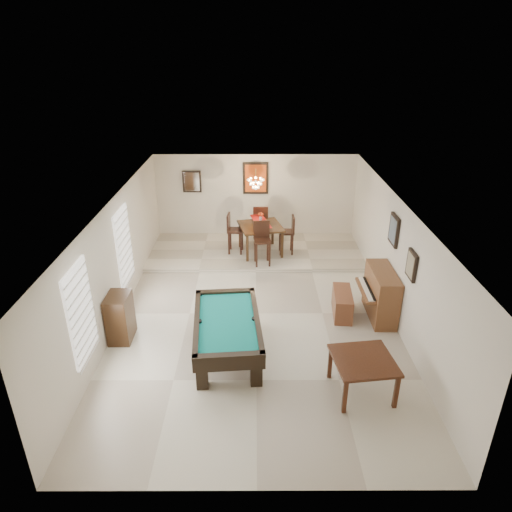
{
  "coord_description": "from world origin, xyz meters",
  "views": [
    {
      "loc": [
        -0.03,
        -8.77,
        5.52
      ],
      "look_at": [
        0.0,
        0.6,
        1.15
      ],
      "focal_mm": 32.0,
      "sensor_mm": 36.0,
      "label": 1
    }
  ],
  "objects_px": {
    "piano_bench": "(342,303)",
    "dining_table": "(261,237)",
    "apothecary_chest": "(120,317)",
    "square_table": "(362,375)",
    "chandelier": "(256,180)",
    "flower_vase": "(261,217)",
    "dining_chair_west": "(235,233)",
    "upright_piano": "(375,294)",
    "dining_chair_east": "(286,235)",
    "dining_chair_south": "(262,244)",
    "pool_table": "(227,338)",
    "dining_chair_north": "(260,224)"
  },
  "relations": [
    {
      "from": "upright_piano",
      "to": "piano_bench",
      "type": "bearing_deg",
      "value": 174.91
    },
    {
      "from": "pool_table",
      "to": "dining_chair_south",
      "type": "bearing_deg",
      "value": 74.19
    },
    {
      "from": "square_table",
      "to": "dining_table",
      "type": "xyz_separation_m",
      "value": [
        -1.68,
        5.63,
        0.24
      ]
    },
    {
      "from": "upright_piano",
      "to": "flower_vase",
      "type": "bearing_deg",
      "value": 127.98
    },
    {
      "from": "dining_chair_south",
      "to": "dining_chair_east",
      "type": "distance_m",
      "value": 1.0
    },
    {
      "from": "pool_table",
      "to": "apothecary_chest",
      "type": "relative_size",
      "value": 2.29
    },
    {
      "from": "dining_chair_west",
      "to": "flower_vase",
      "type": "bearing_deg",
      "value": -86.16
    },
    {
      "from": "dining_chair_north",
      "to": "dining_chair_east",
      "type": "bearing_deg",
      "value": 131.16
    },
    {
      "from": "square_table",
      "to": "dining_chair_west",
      "type": "height_order",
      "value": "dining_chair_west"
    },
    {
      "from": "dining_table",
      "to": "dining_chair_south",
      "type": "xyz_separation_m",
      "value": [
        0.04,
        -0.77,
        0.12
      ]
    },
    {
      "from": "dining_table",
      "to": "square_table",
      "type": "bearing_deg",
      "value": -73.4
    },
    {
      "from": "dining_chair_east",
      "to": "dining_table",
      "type": "bearing_deg",
      "value": -94.64
    },
    {
      "from": "square_table",
      "to": "upright_piano",
      "type": "relative_size",
      "value": 0.76
    },
    {
      "from": "apothecary_chest",
      "to": "square_table",
      "type": "bearing_deg",
      "value": -19.44
    },
    {
      "from": "dining_chair_north",
      "to": "dining_chair_east",
      "type": "height_order",
      "value": "dining_chair_north"
    },
    {
      "from": "dining_chair_south",
      "to": "pool_table",
      "type": "bearing_deg",
      "value": -107.66
    },
    {
      "from": "flower_vase",
      "to": "chandelier",
      "type": "relative_size",
      "value": 0.45
    },
    {
      "from": "pool_table",
      "to": "square_table",
      "type": "xyz_separation_m",
      "value": [
        2.37,
        -1.07,
        -0.03
      ]
    },
    {
      "from": "dining_chair_south",
      "to": "flower_vase",
      "type": "bearing_deg",
      "value": 86.09
    },
    {
      "from": "flower_vase",
      "to": "apothecary_chest",
      "type": "bearing_deg",
      "value": -125.8
    },
    {
      "from": "dining_table",
      "to": "chandelier",
      "type": "distance_m",
      "value": 1.62
    },
    {
      "from": "dining_table",
      "to": "flower_vase",
      "type": "xyz_separation_m",
      "value": [
        0.0,
        0.0,
        0.6
      ]
    },
    {
      "from": "apothecary_chest",
      "to": "dining_table",
      "type": "bearing_deg",
      "value": 54.2
    },
    {
      "from": "dining_chair_north",
      "to": "dining_chair_south",
      "type": "bearing_deg",
      "value": 90.04
    },
    {
      "from": "upright_piano",
      "to": "dining_table",
      "type": "bearing_deg",
      "value": 127.98
    },
    {
      "from": "pool_table",
      "to": "dining_chair_south",
      "type": "xyz_separation_m",
      "value": [
        0.73,
        3.79,
        0.33
      ]
    },
    {
      "from": "dining_chair_west",
      "to": "upright_piano",
      "type": "bearing_deg",
      "value": -130.1
    },
    {
      "from": "flower_vase",
      "to": "dining_chair_west",
      "type": "xyz_separation_m",
      "value": [
        -0.7,
        0.01,
        -0.5
      ]
    },
    {
      "from": "flower_vase",
      "to": "dining_chair_south",
      "type": "distance_m",
      "value": 0.9
    },
    {
      "from": "flower_vase",
      "to": "dining_chair_west",
      "type": "relative_size",
      "value": 0.24
    },
    {
      "from": "upright_piano",
      "to": "dining_chair_east",
      "type": "xyz_separation_m",
      "value": [
        -1.75,
        3.13,
        0.12
      ]
    },
    {
      "from": "upright_piano",
      "to": "apothecary_chest",
      "type": "relative_size",
      "value": 1.33
    },
    {
      "from": "apothecary_chest",
      "to": "dining_chair_west",
      "type": "distance_m",
      "value": 4.59
    },
    {
      "from": "upright_piano",
      "to": "dining_table",
      "type": "relative_size",
      "value": 1.17
    },
    {
      "from": "piano_bench",
      "to": "dining_chair_north",
      "type": "relative_size",
      "value": 0.85
    },
    {
      "from": "chandelier",
      "to": "flower_vase",
      "type": "bearing_deg",
      "value": -41.73
    },
    {
      "from": "dining_table",
      "to": "dining_chair_east",
      "type": "bearing_deg",
      "value": -3.19
    },
    {
      "from": "upright_piano",
      "to": "chandelier",
      "type": "distance_m",
      "value": 4.51
    },
    {
      "from": "apothecary_chest",
      "to": "dining_chair_north",
      "type": "height_order",
      "value": "dining_chair_north"
    },
    {
      "from": "dining_table",
      "to": "dining_chair_west",
      "type": "distance_m",
      "value": 0.71
    },
    {
      "from": "flower_vase",
      "to": "chandelier",
      "type": "distance_m",
      "value": 1.03
    },
    {
      "from": "piano_bench",
      "to": "dining_table",
      "type": "bearing_deg",
      "value": 119.87
    },
    {
      "from": "apothecary_chest",
      "to": "dining_table",
      "type": "relative_size",
      "value": 0.88
    },
    {
      "from": "pool_table",
      "to": "dining_chair_north",
      "type": "height_order",
      "value": "dining_chair_north"
    },
    {
      "from": "dining_table",
      "to": "flower_vase",
      "type": "relative_size",
      "value": 4.21
    },
    {
      "from": "apothecary_chest",
      "to": "dining_chair_south",
      "type": "relative_size",
      "value": 0.85
    },
    {
      "from": "apothecary_chest",
      "to": "dining_chair_north",
      "type": "distance_m",
      "value": 5.57
    },
    {
      "from": "piano_bench",
      "to": "dining_chair_west",
      "type": "height_order",
      "value": "dining_chair_west"
    },
    {
      "from": "pool_table",
      "to": "dining_chair_east",
      "type": "relative_size",
      "value": 2.09
    },
    {
      "from": "dining_chair_west",
      "to": "dining_table",
      "type": "bearing_deg",
      "value": -86.16
    }
  ]
}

